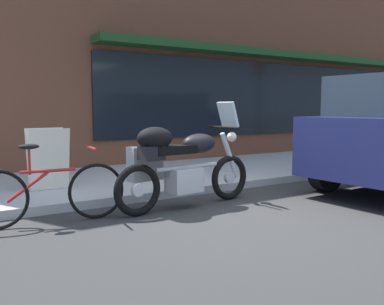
% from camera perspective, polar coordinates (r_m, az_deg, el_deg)
% --- Properties ---
extents(ground_plane, '(80.00, 80.00, 0.00)m').
position_cam_1_polar(ground_plane, '(5.34, 7.20, -8.12)').
color(ground_plane, '#323232').
extents(storefront_building, '(23.20, 0.90, 7.44)m').
position_cam_1_polar(storefront_building, '(13.91, 20.86, 15.38)').
color(storefront_building, brown).
rests_on(storefront_building, ground_plane).
extents(touring_motorcycle, '(2.15, 0.62, 1.40)m').
position_cam_1_polar(touring_motorcycle, '(5.41, -1.97, -1.38)').
color(touring_motorcycle, black).
rests_on(touring_motorcycle, ground_plane).
extents(parked_bicycle, '(1.73, 0.48, 0.92)m').
position_cam_1_polar(parked_bicycle, '(4.96, -19.10, -5.20)').
color(parked_bicycle, black).
rests_on(parked_bicycle, ground_plane).
extents(sandwich_board_sign, '(0.55, 0.41, 0.89)m').
position_cam_1_polar(sandwich_board_sign, '(6.42, -19.13, -0.82)').
color(sandwich_board_sign, silver).
rests_on(sandwich_board_sign, sidewalk_curb).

